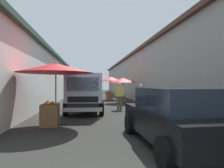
% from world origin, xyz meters
% --- Properties ---
extents(ground, '(90.00, 90.00, 0.00)m').
position_xyz_m(ground, '(13.50, 0.00, 0.00)').
color(ground, '#282826').
extents(building_left_whitewash, '(49.80, 7.50, 4.06)m').
position_xyz_m(building_left_whitewash, '(15.75, 7.13, 2.04)').
color(building_left_whitewash, silver).
rests_on(building_left_whitewash, ground).
extents(building_right_concrete, '(49.80, 7.50, 4.80)m').
position_xyz_m(building_right_concrete, '(15.75, -7.13, 2.41)').
color(building_right_concrete, gray).
rests_on(building_right_concrete, ground).
extents(fruit_stall_near_right, '(2.89, 2.89, 2.43)m').
position_xyz_m(fruit_stall_near_right, '(6.15, 2.18, 1.98)').
color(fruit_stall_near_right, '#9E9EA3').
rests_on(fruit_stall_near_right, ground).
extents(fruit_stall_mid_lane, '(2.54, 2.54, 2.19)m').
position_xyz_m(fruit_stall_mid_lane, '(14.87, -2.00, 1.70)').
color(fruit_stall_mid_lane, '#9E9EA3').
rests_on(fruit_stall_mid_lane, ground).
extents(fruit_stall_far_right, '(2.45, 2.45, 2.43)m').
position_xyz_m(fruit_stall_far_right, '(18.60, -1.41, 1.84)').
color(fruit_stall_far_right, '#9E9EA3').
rests_on(fruit_stall_far_right, ground).
extents(hatchback_car, '(3.95, 2.01, 1.45)m').
position_xyz_m(hatchback_car, '(3.22, -1.26, 0.74)').
color(hatchback_car, black).
rests_on(hatchback_car, ground).
extents(delivery_truck, '(4.97, 2.09, 2.08)m').
position_xyz_m(delivery_truck, '(8.98, 1.11, 1.04)').
color(delivery_truck, black).
rests_on(delivery_truck, ground).
extents(vendor_by_crates, '(0.45, 0.49, 1.57)m').
position_xyz_m(vendor_by_crates, '(9.44, -2.12, 0.90)').
color(vendor_by_crates, '#232328').
rests_on(vendor_by_crates, ground).
extents(vendor_in_shade, '(0.23, 0.65, 1.64)m').
position_xyz_m(vendor_in_shade, '(10.50, -1.03, 0.95)').
color(vendor_in_shade, '#665B4C').
rests_on(vendor_in_shade, ground).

